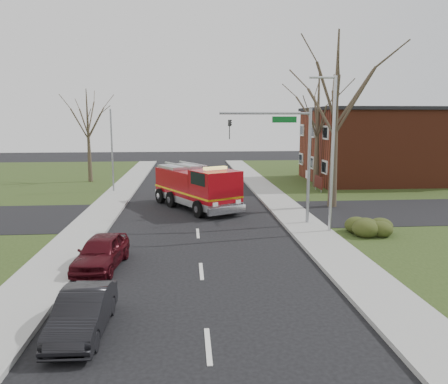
{
  "coord_description": "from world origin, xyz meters",
  "views": [
    {
      "loc": [
        -0.49,
        -23.17,
        6.21
      ],
      "look_at": [
        1.58,
        1.68,
        2.0
      ],
      "focal_mm": 35.0,
      "sensor_mm": 36.0,
      "label": 1
    }
  ],
  "objects": [
    {
      "name": "parked_car_gray",
      "position": [
        -3.61,
        -10.93,
        0.63
      ],
      "size": [
        1.43,
        3.86,
        1.26
      ],
      "primitive_type": "imported",
      "rotation": [
        0.0,
        0.0,
        -0.02
      ],
      "color": "black",
      "rests_on": "ground"
    },
    {
      "name": "traffic_signal_mast",
      "position": [
        5.21,
        1.5,
        4.71
      ],
      "size": [
        5.29,
        0.18,
        6.8
      ],
      "color": "gray",
      "rests_on": "ground"
    },
    {
      "name": "bare_tree_near",
      "position": [
        9.5,
        6.0,
        7.41
      ],
      "size": [
        6.0,
        6.0,
        12.0
      ],
      "color": "#3B3023",
      "rests_on": "ground"
    },
    {
      "name": "fire_engine",
      "position": [
        0.1,
        6.77,
        1.43
      ],
      "size": [
        6.02,
        8.15,
        3.15
      ],
      "rotation": [
        0.0,
        0.0,
        0.49
      ],
      "color": "maroon",
      "rests_on": "ground"
    },
    {
      "name": "streetlight_pole",
      "position": [
        7.14,
        -0.5,
        4.55
      ],
      "size": [
        1.48,
        0.16,
        8.4
      ],
      "color": "#B7BABF",
      "rests_on": "ground"
    },
    {
      "name": "utility_pole_far",
      "position": [
        -6.8,
        14.0,
        3.5
      ],
      "size": [
        0.14,
        0.14,
        7.0
      ],
      "primitive_type": "cylinder",
      "color": "gray",
      "rests_on": "ground"
    },
    {
      "name": "bare_tree_left",
      "position": [
        -10.0,
        20.0,
        5.56
      ],
      "size": [
        4.5,
        4.5,
        9.0
      ],
      "color": "#3B3023",
      "rests_on": "ground"
    },
    {
      "name": "bare_tree_far",
      "position": [
        11.0,
        15.0,
        6.49
      ],
      "size": [
        5.25,
        5.25,
        10.5
      ],
      "color": "#3B3023",
      "rests_on": "ground"
    },
    {
      "name": "sidewalk_right",
      "position": [
        6.2,
        0.0,
        0.07
      ],
      "size": [
        2.4,
        80.0,
        0.15
      ],
      "primitive_type": "cube",
      "color": "#989993",
      "rests_on": "ground"
    },
    {
      "name": "sidewalk_left",
      "position": [
        -6.2,
        0.0,
        0.07
      ],
      "size": [
        2.4,
        80.0,
        0.15
      ],
      "primitive_type": "cube",
      "color": "#989993",
      "rests_on": "ground"
    },
    {
      "name": "brick_building",
      "position": [
        19.0,
        18.0,
        3.66
      ],
      "size": [
        15.4,
        10.4,
        7.25
      ],
      "color": "maroon",
      "rests_on": "ground"
    },
    {
      "name": "hedge_corner",
      "position": [
        9.0,
        -1.0,
        0.58
      ],
      "size": [
        2.8,
        2.0,
        0.9
      ],
      "primitive_type": "ellipsoid",
      "color": "#2C3B15",
      "rests_on": "lawn_right"
    },
    {
      "name": "ground",
      "position": [
        0.0,
        0.0,
        0.0
      ],
      "size": [
        120.0,
        120.0,
        0.0
      ],
      "primitive_type": "plane",
      "color": "black",
      "rests_on": "ground"
    },
    {
      "name": "parked_car_maroon",
      "position": [
        -4.16,
        -5.2,
        0.7
      ],
      "size": [
        2.11,
        4.25,
        1.39
      ],
      "primitive_type": "imported",
      "rotation": [
        0.0,
        0.0,
        -0.12
      ],
      "color": "#3E0A10",
      "rests_on": "ground"
    },
    {
      "name": "health_center_sign",
      "position": [
        10.5,
        12.5,
        0.88
      ],
      "size": [
        0.12,
        2.0,
        1.4
      ],
      "color": "#461310",
      "rests_on": "ground"
    }
  ]
}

